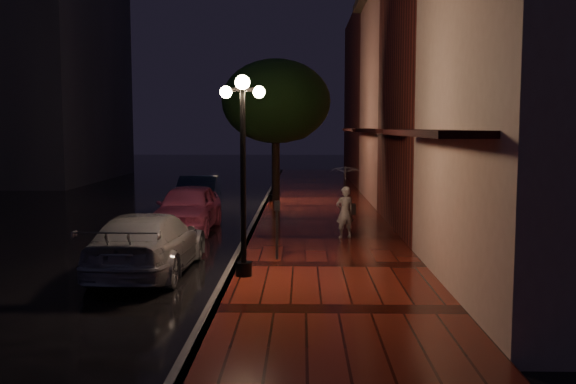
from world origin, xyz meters
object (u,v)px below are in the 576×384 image
(streetlamp_far, at_px, (273,145))
(navy_car, at_px, (198,194))
(streetlamp_near, at_px, (243,163))
(pink_car, at_px, (188,208))
(street_tree, at_px, (276,104))
(woman_with_umbrella, at_px, (345,190))
(silver_car, at_px, (148,243))
(parking_meter, at_px, (277,224))

(streetlamp_far, height_order, navy_car, streetlamp_far)
(streetlamp_near, bearing_deg, navy_car, 103.88)
(pink_car, bearing_deg, streetlamp_far, 71.53)
(street_tree, bearing_deg, woman_with_umbrella, -69.74)
(streetlamp_near, relative_size, street_tree, 0.74)
(navy_car, relative_size, woman_with_umbrella, 2.06)
(street_tree, relative_size, silver_car, 1.18)
(pink_car, xyz_separation_m, parking_meter, (3.10, -5.16, 0.26))
(parking_meter, bearing_deg, silver_car, -178.47)
(streetlamp_near, height_order, pink_car, streetlamp_near)
(woman_with_umbrella, bearing_deg, pink_car, -44.04)
(street_tree, bearing_deg, navy_car, 168.24)
(parking_meter, bearing_deg, streetlamp_near, -126.82)
(silver_car, xyz_separation_m, parking_meter, (2.93, 0.98, 0.31))
(street_tree, relative_size, navy_car, 1.34)
(woman_with_umbrella, relative_size, parking_meter, 1.47)
(street_tree, height_order, parking_meter, street_tree)
(streetlamp_near, height_order, parking_meter, streetlamp_near)
(street_tree, bearing_deg, parking_meter, -87.56)
(pink_car, distance_m, silver_car, 6.14)
(silver_car, height_order, parking_meter, parking_meter)
(navy_car, xyz_separation_m, woman_with_umbrella, (5.38, -6.75, 0.83))
(pink_car, distance_m, parking_meter, 6.02)
(pink_car, distance_m, woman_with_umbrella, 5.43)
(streetlamp_near, xyz_separation_m, navy_car, (-2.88, 11.64, -1.89))
(streetlamp_far, relative_size, silver_car, 0.88)
(streetlamp_far, distance_m, woman_with_umbrella, 9.50)
(woman_with_umbrella, bearing_deg, streetlamp_near, 41.38)
(streetlamp_far, xyz_separation_m, silver_car, (-2.28, -13.18, -1.89))
(navy_car, distance_m, woman_with_umbrella, 8.67)
(woman_with_umbrella, xyz_separation_m, parking_meter, (-1.86, -3.10, -0.52))
(pink_car, relative_size, navy_car, 1.03)
(streetlamp_far, distance_m, silver_car, 13.51)
(navy_car, height_order, silver_car, navy_car)
(navy_car, bearing_deg, parking_meter, -72.62)
(navy_car, bearing_deg, silver_car, -89.16)
(streetlamp_near, height_order, street_tree, street_tree)
(street_tree, relative_size, parking_meter, 4.05)
(streetlamp_near, distance_m, silver_car, 3.07)
(pink_car, distance_m, navy_car, 4.71)
(streetlamp_far, distance_m, parking_meter, 12.32)
(street_tree, distance_m, woman_with_umbrella, 7.04)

